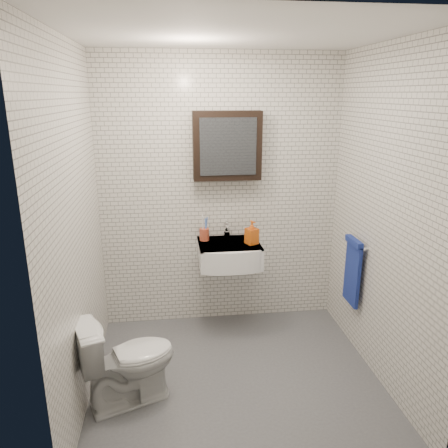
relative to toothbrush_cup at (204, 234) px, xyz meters
name	(u,v)px	position (x,y,z in m)	size (l,w,h in m)	color
ground	(236,377)	(0.16, -0.89, -0.91)	(2.20, 2.00, 0.01)	#4E5056
room_shell	(238,195)	(0.16, -0.89, 0.56)	(2.22, 2.02, 2.51)	silver
washbasin	(230,254)	(0.21, -0.15, -0.15)	(0.55, 0.50, 0.20)	white
faucet	(227,231)	(0.21, 0.04, 0.01)	(0.06, 0.20, 0.15)	silver
mirror_cabinet	(227,146)	(0.21, 0.04, 0.79)	(0.60, 0.15, 0.60)	black
towel_rail	(353,269)	(1.21, -0.54, -0.19)	(0.09, 0.30, 0.58)	silver
toothbrush_cup	(204,234)	(0.00, 0.00, 0.00)	(0.11, 0.11, 0.24)	#A34128
soap_bottle	(252,232)	(0.41, -0.15, 0.05)	(0.10, 0.10, 0.21)	#E75918
toilet	(128,359)	(-0.64, -1.05, -0.57)	(0.38, 0.67, 0.68)	silver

